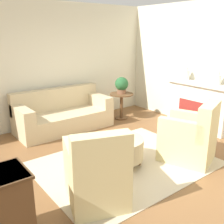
% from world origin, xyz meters
% --- Properties ---
extents(ground_plane, '(16.00, 16.00, 0.00)m').
position_xyz_m(ground_plane, '(0.00, 0.00, 0.00)').
color(ground_plane, brown).
extents(wall_back, '(9.29, 0.12, 2.80)m').
position_xyz_m(wall_back, '(0.00, 2.70, 1.40)').
color(wall_back, beige).
rests_on(wall_back, ground_plane).
extents(wall_right, '(0.12, 9.27, 2.80)m').
position_xyz_m(wall_right, '(2.70, 0.00, 1.40)').
color(wall_right, beige).
rests_on(wall_right, ground_plane).
extents(rug, '(2.81, 2.14, 0.01)m').
position_xyz_m(rug, '(0.00, 0.00, 0.01)').
color(rug, beige).
rests_on(rug, ground_plane).
extents(couch, '(2.11, 0.93, 0.90)m').
position_xyz_m(couch, '(-0.03, 2.15, 0.32)').
color(couch, '#C6B289').
rests_on(couch, ground_plane).
extents(armchair_left, '(0.94, 1.02, 1.04)m').
position_xyz_m(armchair_left, '(-0.96, -0.58, 0.40)').
color(armchair_left, beige).
rests_on(armchair_left, rug).
extents(armchair_right, '(0.94, 1.02, 1.04)m').
position_xyz_m(armchair_right, '(0.96, -0.58, 0.40)').
color(armchair_right, beige).
rests_on(armchair_right, rug).
extents(ottoman_table, '(0.80, 0.80, 0.45)m').
position_xyz_m(ottoman_table, '(-0.09, 0.04, 0.30)').
color(ottoman_table, '#C6B289').
rests_on(ottoman_table, rug).
extents(side_table, '(0.59, 0.59, 0.66)m').
position_xyz_m(side_table, '(1.50, 1.91, 0.45)').
color(side_table, brown).
rests_on(side_table, ground_plane).
extents(fireplace, '(0.44, 1.55, 1.06)m').
position_xyz_m(fireplace, '(2.45, 0.32, 0.56)').
color(fireplace, silver).
rests_on(fireplace, ground_plane).
extents(vase_mantel_near, '(0.17, 0.17, 0.31)m').
position_xyz_m(vase_mantel_near, '(2.44, 0.72, 1.18)').
color(vase_mantel_near, silver).
rests_on(vase_mantel_near, fireplace).
extents(vase_mantel_far, '(0.15, 0.15, 0.30)m').
position_xyz_m(vase_mantel_far, '(2.44, -0.08, 1.18)').
color(vase_mantel_far, silver).
rests_on(vase_mantel_far, fireplace).
extents(potted_plant_on_side_table, '(0.33, 0.33, 0.41)m').
position_xyz_m(potted_plant_on_side_table, '(1.50, 1.91, 0.88)').
color(potted_plant_on_side_table, brown).
rests_on(potted_plant_on_side_table, side_table).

